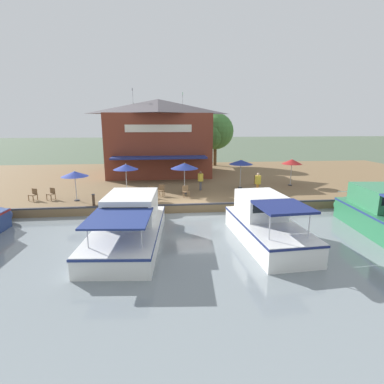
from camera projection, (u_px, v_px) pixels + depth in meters
ground_plane at (195, 214)px, 20.40m from camera, size 220.00×220.00×0.00m
quay_deck at (183, 180)px, 30.99m from camera, size 22.00×56.00×0.60m
quay_edge_fender at (195, 204)px, 20.35m from camera, size 0.20×50.40×0.10m
waterfront_restaurant at (159, 137)px, 32.26m from camera, size 10.23×10.92×8.96m
patio_umbrella_near_quay_edge at (126, 167)px, 21.91m from camera, size 1.82×1.82×2.54m
patio_umbrella_back_row at (292, 162)px, 26.25m from camera, size 1.74×1.74×2.39m
patio_umbrella_mid_patio_left at (241, 162)px, 25.17m from camera, size 2.00×2.00×2.45m
patio_umbrella_by_entrance at (75, 174)px, 21.05m from camera, size 1.87×1.87×2.18m
patio_umbrella_far_corner at (184, 166)px, 23.20m from camera, size 2.15×2.15×2.46m
cafe_chair_mid_patio at (150, 192)px, 22.18m from camera, size 0.59×0.59×0.85m
cafe_chair_facing_river at (257, 179)px, 26.90m from camera, size 0.53×0.53×0.85m
cafe_chair_back_row_seat at (33, 194)px, 21.46m from camera, size 0.58×0.58×0.85m
cafe_chair_under_first_umbrella at (51, 193)px, 21.69m from camera, size 0.59×0.59×0.85m
cafe_chair_beside_entrance at (186, 191)px, 22.48m from camera, size 0.49×0.49×0.85m
cafe_chair_far_corner_seat at (161, 190)px, 22.77m from camera, size 0.54×0.54×0.85m
person_at_quay_edge at (201, 178)px, 24.60m from camera, size 0.45×0.45×1.59m
person_mid_patio at (258, 181)px, 23.25m from camera, size 0.48×0.48×1.68m
motorboat_outer_channel at (384, 215)px, 16.80m from camera, size 8.96×3.68×2.45m
motorboat_nearest_quay at (131, 223)px, 15.82m from camera, size 8.83×3.84×2.30m
motorboat_far_downstream at (262, 222)px, 15.84m from camera, size 7.57×3.02×2.38m
mooring_post at (94, 200)px, 19.81m from camera, size 0.22×0.22×0.87m
tree_downstream_bank at (141, 128)px, 37.03m from camera, size 5.10×4.86×7.36m
tree_behind_restaurant at (214, 132)px, 37.91m from camera, size 4.84×4.61×6.71m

